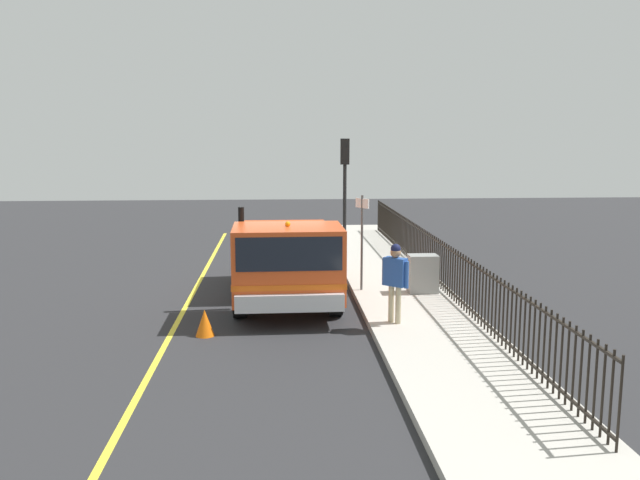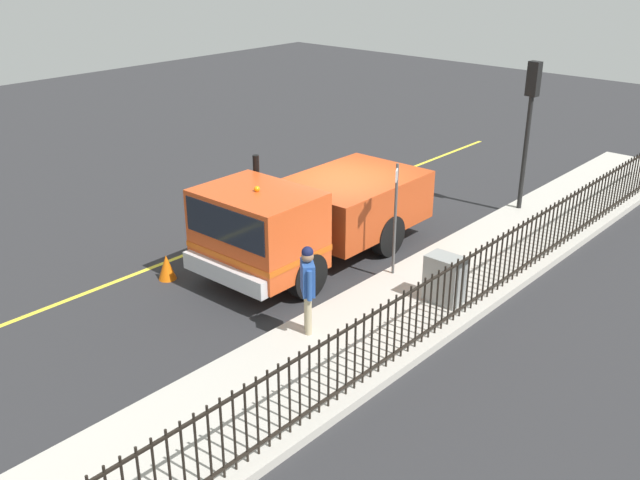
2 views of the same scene
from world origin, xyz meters
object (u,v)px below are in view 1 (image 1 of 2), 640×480
traffic_cone (205,323)px  street_sign (362,231)px  work_truck (286,256)px  traffic_light_near (345,172)px  utility_cabinet (423,274)px  worker_standing (395,275)px

traffic_cone → street_sign: (3.63, 3.19, 1.39)m
work_truck → traffic_cone: (-1.70, -2.53, -0.90)m
traffic_light_near → utility_cabinet: traffic_light_near is taller
utility_cabinet → traffic_cone: (-5.12, -2.82, -0.36)m
street_sign → worker_standing: bearing=-84.1°
traffic_cone → traffic_light_near: bearing=66.6°
traffic_light_near → utility_cabinet: size_ratio=3.99×
utility_cabinet → street_sign: size_ratio=0.39×
traffic_light_near → street_sign: 5.59m
worker_standing → traffic_cone: 4.05m
worker_standing → street_sign: size_ratio=0.69×
work_truck → street_sign: bearing=-162.2°
traffic_light_near → traffic_cone: bearing=72.9°
street_sign → work_truck: bearing=-161.3°
worker_standing → utility_cabinet: bearing=-73.5°
utility_cabinet → traffic_cone: utility_cabinet is taller
traffic_light_near → work_truck: bearing=77.8°
work_truck → traffic_cone: 3.18m
utility_cabinet → traffic_cone: 5.86m
worker_standing → street_sign: bearing=-43.5°
work_truck → street_sign: street_sign is taller
work_truck → traffic_light_near: traffic_light_near is taller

